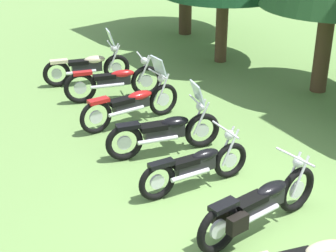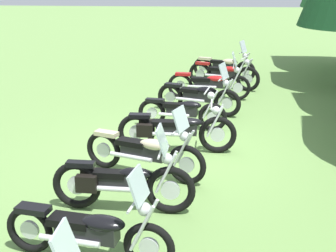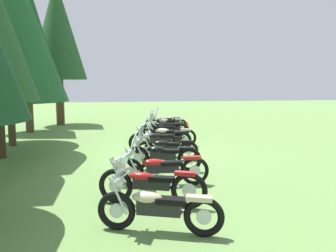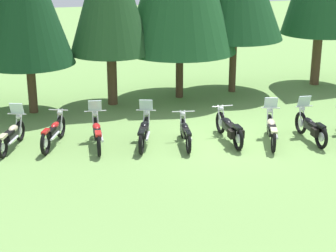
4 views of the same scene
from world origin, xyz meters
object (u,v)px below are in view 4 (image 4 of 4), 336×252
motorcycle_5 (229,128)px  motorcycle_1 (54,132)px  motorcycle_7 (311,127)px  motorcycle_4 (186,133)px  motorcycle_2 (97,132)px  motorcycle_0 (12,135)px  motorcycle_3 (144,131)px  motorcycle_6 (271,129)px

motorcycle_5 → motorcycle_1: bearing=79.2°
motorcycle_7 → motorcycle_4: bearing=82.4°
motorcycle_1 → motorcycle_5: size_ratio=0.91×
motorcycle_1 → motorcycle_2: motorcycle_2 is taller
motorcycle_2 → motorcycle_7: size_ratio=1.06×
motorcycle_1 → motorcycle_5: motorcycle_5 is taller
motorcycle_0 → motorcycle_7: size_ratio=0.94×
motorcycle_0 → motorcycle_5: (6.95, -1.22, 0.01)m
motorcycle_4 → motorcycle_7: 4.20m
motorcycle_0 → motorcycle_4: bearing=-80.8°
motorcycle_3 → motorcycle_4: (1.29, -0.36, -0.05)m
motorcycle_5 → motorcycle_7: motorcycle_7 is taller
motorcycle_0 → motorcycle_6: motorcycle_6 is taller
motorcycle_4 → motorcycle_5: motorcycle_5 is taller
motorcycle_7 → motorcycle_5: bearing=78.7°
motorcycle_3 → motorcycle_5: size_ratio=0.90×
motorcycle_0 → motorcycle_3: motorcycle_3 is taller
motorcycle_3 → motorcycle_5: motorcycle_3 is taller
motorcycle_6 → motorcycle_7: 1.36m
motorcycle_2 → motorcycle_3: motorcycle_2 is taller
motorcycle_2 → motorcycle_5: motorcycle_2 is taller
motorcycle_1 → motorcycle_3: bearing=-82.1°
motorcycle_1 → motorcycle_6: motorcycle_6 is taller
motorcycle_5 → motorcycle_4: bearing=87.7°
motorcycle_4 → motorcycle_5: (1.49, -0.08, 0.04)m
motorcycle_3 → motorcycle_5: 2.82m
motorcycle_2 → motorcycle_3: bearing=-95.8°
motorcycle_1 → motorcycle_5: 5.76m
motorcycle_0 → motorcycle_6: 8.42m
motorcycle_3 → motorcycle_4: bearing=-86.5°
motorcycle_0 → motorcycle_3: bearing=-79.6°
motorcycle_5 → motorcycle_7: bearing=-102.7°
motorcycle_7 → motorcycle_6: bearing=84.1°
motorcycle_2 → motorcycle_0: bearing=84.1°
motorcycle_0 → motorcycle_5: motorcycle_0 is taller
motorcycle_5 → motorcycle_7: size_ratio=1.09×
motorcycle_7 → motorcycle_0: bearing=81.3°
motorcycle_6 → motorcycle_2: bearing=98.6°
motorcycle_3 → motorcycle_5: bearing=-79.9°
motorcycle_3 → motorcycle_7: 5.54m
motorcycle_6 → motorcycle_5: bearing=91.5°
motorcycle_3 → motorcycle_4: 1.34m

